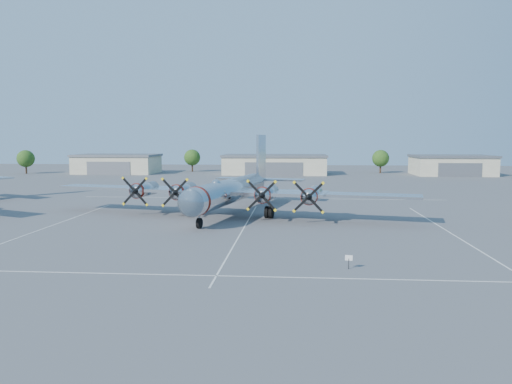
# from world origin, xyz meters

# --- Properties ---
(ground) EXTENTS (260.00, 260.00, 0.00)m
(ground) POSITION_xyz_m (0.00, 0.00, 0.00)
(ground) COLOR #4E4E50
(ground) RESTS_ON ground
(parking_lines) EXTENTS (60.00, 50.08, 0.01)m
(parking_lines) POSITION_xyz_m (0.00, -1.75, 0.01)
(parking_lines) COLOR silver
(parking_lines) RESTS_ON ground
(hangar_west) EXTENTS (22.60, 14.60, 5.40)m
(hangar_west) POSITION_xyz_m (-45.00, 81.96, 2.71)
(hangar_west) COLOR #B6B091
(hangar_west) RESTS_ON ground
(hangar_center) EXTENTS (28.60, 14.60, 5.40)m
(hangar_center) POSITION_xyz_m (0.00, 81.96, 2.71)
(hangar_center) COLOR #B6B091
(hangar_center) RESTS_ON ground
(hangar_east) EXTENTS (20.60, 14.60, 5.40)m
(hangar_east) POSITION_xyz_m (48.00, 81.96, 2.71)
(hangar_east) COLOR #B6B091
(hangar_east) RESTS_ON ground
(tree_far_west) EXTENTS (4.80, 4.80, 6.64)m
(tree_far_west) POSITION_xyz_m (-70.00, 78.00, 4.22)
(tree_far_west) COLOR #382619
(tree_far_west) RESTS_ON ground
(tree_west) EXTENTS (4.80, 4.80, 6.64)m
(tree_west) POSITION_xyz_m (-25.00, 90.00, 4.22)
(tree_west) COLOR #382619
(tree_west) RESTS_ON ground
(tree_east) EXTENTS (4.80, 4.80, 6.64)m
(tree_east) POSITION_xyz_m (30.00, 88.00, 4.22)
(tree_east) COLOR #382619
(tree_east) RESTS_ON ground
(main_bomber_b29) EXTENTS (53.00, 41.49, 10.46)m
(main_bomber_b29) POSITION_xyz_m (-2.56, 7.61, 0.00)
(main_bomber_b29) COLOR silver
(main_bomber_b29) RESTS_ON ground
(info_placard) EXTENTS (0.56, 0.16, 1.08)m
(info_placard) POSITION_xyz_m (9.75, -19.34, 0.76)
(info_placard) COLOR black
(info_placard) RESTS_ON ground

